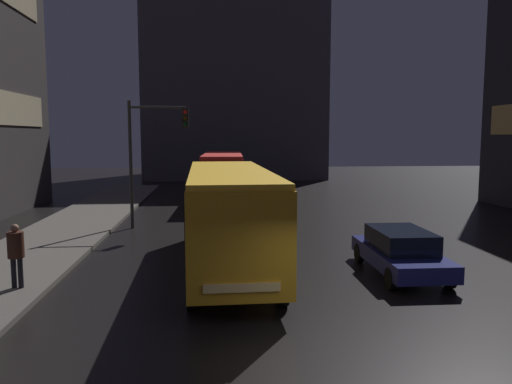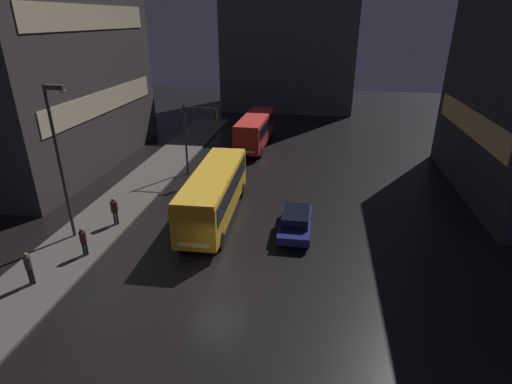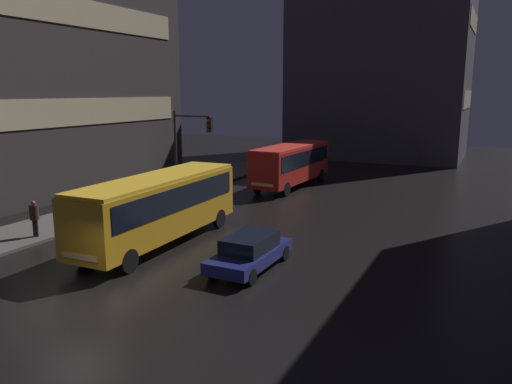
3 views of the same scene
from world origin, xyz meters
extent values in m
plane|color=black|center=(0.00, 0.00, 0.00)|extent=(120.00, 120.00, 0.00)
cube|color=#56514C|center=(-9.00, 10.00, 0.07)|extent=(4.00, 48.00, 0.15)
cube|color=#423D47|center=(-0.15, 44.77, 10.15)|extent=(18.00, 12.00, 20.30)
cube|color=beige|center=(8.80, 44.77, 6.33)|extent=(0.24, 10.20, 1.80)
cube|color=beige|center=(8.80, 44.77, 14.05)|extent=(0.24, 10.20, 1.80)
cube|color=orange|center=(-1.87, 7.07, 1.83)|extent=(2.76, 10.34, 2.56)
cube|color=black|center=(-1.87, 7.07, 2.36)|extent=(2.80, 9.52, 1.10)
cube|color=yellow|center=(-1.87, 7.07, 3.19)|extent=(2.71, 10.13, 0.16)
cube|color=#F4CC72|center=(-1.74, 1.91, 0.95)|extent=(1.76, 0.14, 0.20)
cylinder|color=black|center=(-0.62, 3.36, 0.50)|extent=(0.27, 1.01, 1.00)
cylinder|color=black|center=(-2.93, 3.30, 0.50)|extent=(0.27, 1.01, 1.00)
cylinder|color=black|center=(-0.80, 10.84, 0.50)|extent=(0.27, 1.01, 1.00)
cylinder|color=black|center=(-3.11, 10.78, 0.50)|extent=(0.27, 1.01, 1.00)
cube|color=#AD1E19|center=(-1.75, 23.29, 1.79)|extent=(2.77, 9.52, 2.49)
cube|color=black|center=(-1.75, 23.29, 2.29)|extent=(2.80, 8.76, 1.10)
cube|color=red|center=(-1.75, 23.29, 3.12)|extent=(2.72, 9.33, 0.16)
cube|color=#F4CC72|center=(-1.92, 18.55, 0.95)|extent=(1.71, 0.16, 0.20)
cylinder|color=black|center=(-0.75, 19.93, 0.50)|extent=(0.29, 1.01, 1.00)
cylinder|color=black|center=(-2.99, 20.01, 0.50)|extent=(0.29, 1.01, 1.00)
cylinder|color=black|center=(-0.52, 26.56, 0.50)|extent=(0.29, 1.01, 1.00)
cylinder|color=black|center=(-2.75, 26.64, 0.50)|extent=(0.29, 1.01, 1.00)
cube|color=navy|center=(3.51, 5.98, 0.55)|extent=(1.90, 4.59, 0.50)
cube|color=black|center=(3.51, 5.98, 1.11)|extent=(1.60, 2.53, 0.62)
cylinder|color=black|center=(4.36, 4.38, 0.32)|extent=(0.20, 0.64, 0.64)
cylinder|color=black|center=(2.65, 4.39, 0.32)|extent=(0.20, 0.64, 0.64)
cylinder|color=black|center=(4.38, 7.56, 0.32)|extent=(0.20, 0.64, 0.64)
cylinder|color=black|center=(2.66, 7.57, 0.32)|extent=(0.20, 0.64, 0.64)
cylinder|color=black|center=(-7.90, 4.98, 0.58)|extent=(0.14, 0.14, 0.86)
cylinder|color=black|center=(-7.72, 4.98, 0.58)|extent=(0.14, 0.14, 0.86)
cylinder|color=#422319|center=(-7.81, 4.98, 1.37)|extent=(0.46, 0.46, 0.72)
sphere|color=#8C664C|center=(-7.81, 4.98, 1.84)|extent=(0.22, 0.22, 0.22)
cylinder|color=#2D2D2D|center=(-6.21, 14.68, 2.98)|extent=(0.16, 0.16, 5.97)
cylinder|color=#2D2D2D|center=(-4.92, 14.68, 5.67)|extent=(2.57, 0.12, 0.12)
cube|color=black|center=(-3.64, 14.68, 5.17)|extent=(0.30, 0.24, 0.90)
sphere|color=red|center=(-3.64, 14.54, 5.45)|extent=(0.18, 0.18, 0.18)
sphere|color=#3B2B07|center=(-3.64, 14.54, 5.17)|extent=(0.18, 0.18, 0.18)
sphere|color=black|center=(-3.64, 14.54, 4.89)|extent=(0.18, 0.18, 0.18)
camera|label=1|loc=(-2.35, -9.01, 4.37)|focal=35.00mm
camera|label=2|loc=(4.48, -15.89, 12.22)|focal=28.00mm
camera|label=3|loc=(12.36, -11.45, 7.17)|focal=35.00mm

